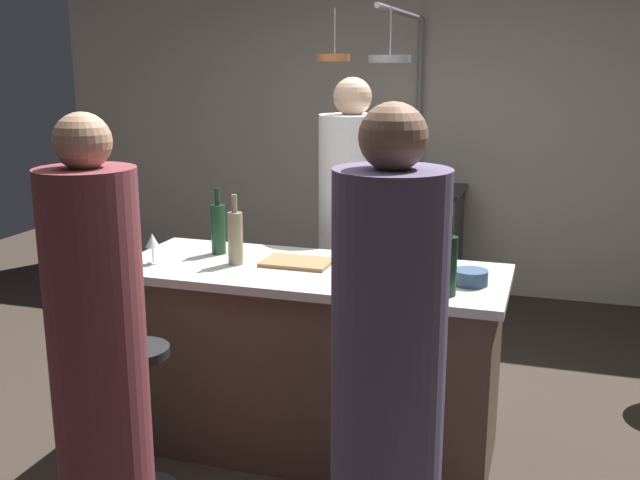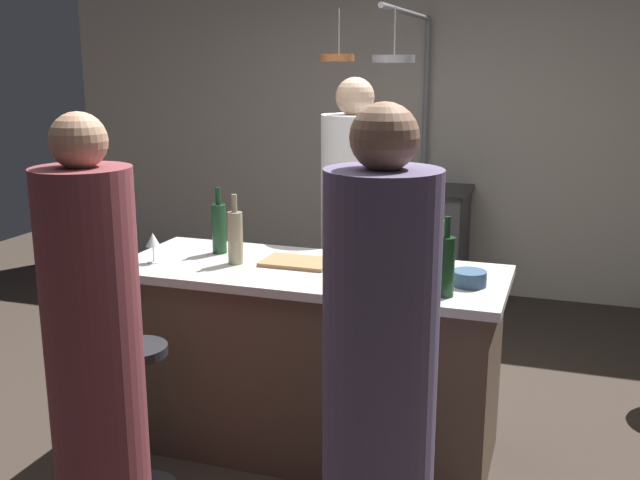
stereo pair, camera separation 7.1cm
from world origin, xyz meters
TOP-DOWN VIEW (x-y plane):
  - ground_plane at (0.00, 0.00)m, footprint 9.00×9.00m
  - back_wall at (0.00, 2.85)m, footprint 6.40×0.16m
  - kitchen_island at (0.00, 0.00)m, footprint 1.80×0.72m
  - stove_range at (0.00, 2.45)m, footprint 0.80×0.64m
  - chef at (-0.03, 0.82)m, footprint 0.37×0.37m
  - bar_stool_left at (-0.54, -0.62)m, footprint 0.28×0.28m
  - guest_left at (-0.49, -0.96)m, footprint 0.35×0.35m
  - bar_stool_right at (0.53, -0.62)m, footprint 0.28×0.28m
  - guest_right at (0.59, -0.98)m, footprint 0.36×0.36m
  - overhead_pot_rack at (-0.04, 1.97)m, footprint 0.58×1.49m
  - cutting_board at (-0.08, 0.05)m, footprint 0.32×0.22m
  - pepper_mill at (0.24, 0.14)m, footprint 0.05×0.05m
  - wine_bottle_white at (-0.36, -0.03)m, footprint 0.07×0.07m
  - wine_bottle_green at (-0.52, 0.12)m, footprint 0.07×0.07m
  - wine_bottle_amber at (0.55, 0.23)m, footprint 0.07×0.07m
  - wine_bottle_red at (0.66, -0.22)m, footprint 0.07×0.07m
  - wine_glass_near_left_guest at (0.26, -0.10)m, footprint 0.07×0.07m
  - wine_glass_near_right_guest at (-0.73, -0.15)m, footprint 0.07×0.07m
  - mixing_bowl_ceramic at (0.48, 0.05)m, footprint 0.17×0.17m
  - mixing_bowl_blue at (0.74, -0.04)m, footprint 0.15×0.15m

SIDE VIEW (x-z plane):
  - ground_plane at x=0.00m, z-range 0.00..0.00m
  - bar_stool_left at x=-0.54m, z-range 0.04..0.72m
  - bar_stool_right at x=0.53m, z-range 0.04..0.72m
  - stove_range at x=0.00m, z-range 0.00..0.89m
  - kitchen_island at x=0.00m, z-range 0.00..0.90m
  - guest_left at x=-0.49m, z-range -0.06..1.60m
  - guest_right at x=0.59m, z-range -0.06..1.65m
  - chef at x=-0.03m, z-range -0.06..1.69m
  - cutting_board at x=-0.08m, z-range 0.90..0.92m
  - mixing_bowl_blue at x=0.74m, z-range 0.90..0.96m
  - mixing_bowl_ceramic at x=0.48m, z-range 0.90..0.97m
  - pepper_mill at x=0.24m, z-range 0.90..1.11m
  - wine_glass_near_left_guest at x=0.26m, z-range 0.93..1.08m
  - wine_glass_near_right_guest at x=-0.73m, z-range 0.93..1.08m
  - wine_bottle_amber at x=0.55m, z-range 0.86..1.17m
  - wine_bottle_green at x=-0.52m, z-range 0.86..1.19m
  - wine_bottle_red at x=0.66m, z-range 0.86..1.20m
  - wine_bottle_white at x=-0.36m, z-range 0.86..1.20m
  - back_wall at x=0.00m, z-range 0.00..2.60m
  - overhead_pot_rack at x=-0.04m, z-range 0.53..2.70m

